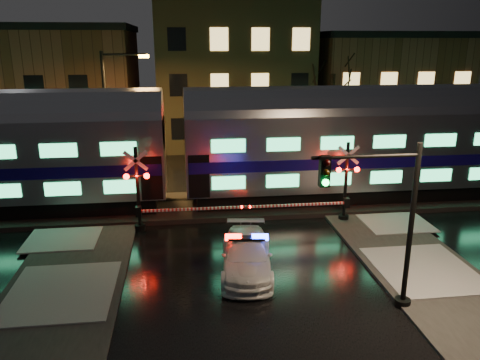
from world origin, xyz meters
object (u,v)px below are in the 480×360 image
Objects in this scene: police_car at (247,255)px; crossing_signal_right at (339,190)px; crossing_signal_left at (146,198)px; traffic_light at (385,226)px; streetlight at (111,112)px.

crossing_signal_right is at bearing 48.56° from police_car.
crossing_signal_left is 10.81m from traffic_light.
crossing_signal_right is 8.84m from crossing_signal_left.
traffic_light is (3.84, -3.05, 2.22)m from police_car.
streetlight is (-6.10, 11.10, 3.82)m from police_car.
traffic_light is at bearing -98.47° from crossing_signal_right.
traffic_light is at bearing -31.61° from police_car.
streetlight is at bearing 134.03° from traffic_light.
police_car is at bearing -61.20° from streetlight.
streetlight is (-11.05, 6.70, 2.90)m from crossing_signal_right.
crossing_signal_right is (4.95, 4.40, 0.92)m from police_car.
crossing_signal_left reaches higher than crossing_signal_right.
traffic_light is at bearing -54.92° from streetlight.
streetlight reaches higher than crossing_signal_left.
streetlight is at bearing 148.77° from crossing_signal_right.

